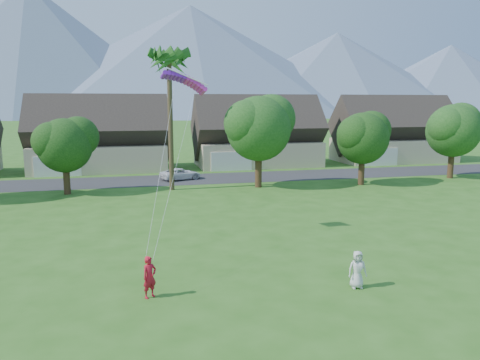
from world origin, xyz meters
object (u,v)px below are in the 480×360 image
object	(u,v)px
kite_flyer	(150,277)
parked_car	(181,174)
watcher	(357,269)
parafoil_kite	(185,80)

from	to	relation	value
kite_flyer	parked_car	world-z (taller)	kite_flyer
kite_flyer	watcher	distance (m)	8.71
watcher	parafoil_kite	world-z (taller)	parafoil_kite
kite_flyer	watcher	bearing A→B (deg)	-40.18
parafoil_kite	kite_flyer	bearing A→B (deg)	-107.31
kite_flyer	parked_car	bearing A→B (deg)	47.96
kite_flyer	parafoil_kite	bearing A→B (deg)	39.62
watcher	parked_car	bearing A→B (deg)	106.53
parked_car	parafoil_kite	xyz separation A→B (m)	(-1.80, -20.74, 8.51)
watcher	parked_car	world-z (taller)	watcher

